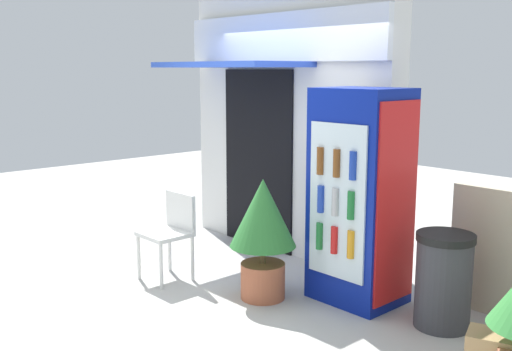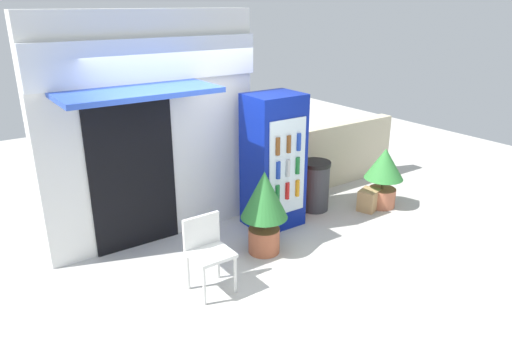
% 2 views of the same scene
% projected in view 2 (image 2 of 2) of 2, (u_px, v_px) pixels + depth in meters
% --- Properties ---
extents(ground, '(16.00, 16.00, 0.00)m').
position_uv_depth(ground, '(238.00, 270.00, 5.75)').
color(ground, beige).
extents(storefront_building, '(2.93, 1.16, 3.01)m').
position_uv_depth(storefront_building, '(150.00, 128.00, 6.09)').
color(storefront_building, silver).
rests_on(storefront_building, ground).
extents(drink_cooler, '(0.77, 0.68, 1.92)m').
position_uv_depth(drink_cooler, '(274.00, 161.00, 6.66)').
color(drink_cooler, navy).
rests_on(drink_cooler, ground).
extents(plastic_chair, '(0.45, 0.43, 0.86)m').
position_uv_depth(plastic_chair, '(207.00, 247.00, 5.23)').
color(plastic_chair, silver).
rests_on(plastic_chair, ground).
extents(potted_plant_near_shop, '(0.61, 0.61, 1.12)m').
position_uv_depth(potted_plant_near_shop, '(264.00, 204.00, 5.95)').
color(potted_plant_near_shop, '#AD5B3D').
rests_on(potted_plant_near_shop, ground).
extents(potted_plant_curbside, '(0.61, 0.61, 0.96)m').
position_uv_depth(potted_plant_curbside, '(384.00, 172.00, 7.37)').
color(potted_plant_curbside, '#BC6B4C').
rests_on(potted_plant_curbside, ground).
extents(trash_bin, '(0.47, 0.47, 0.79)m').
position_uv_depth(trash_bin, '(315.00, 185.00, 7.33)').
color(trash_bin, '#38383D').
rests_on(trash_bin, ground).
extents(stone_boundary_wall, '(2.55, 0.24, 1.10)m').
position_uv_depth(stone_boundary_wall, '(335.00, 154.00, 8.31)').
color(stone_boundary_wall, beige).
rests_on(stone_boundary_wall, ground).
extents(cardboard_box, '(0.40, 0.36, 0.33)m').
position_uv_depth(cardboard_box, '(369.00, 200.00, 7.38)').
color(cardboard_box, tan).
rests_on(cardboard_box, ground).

